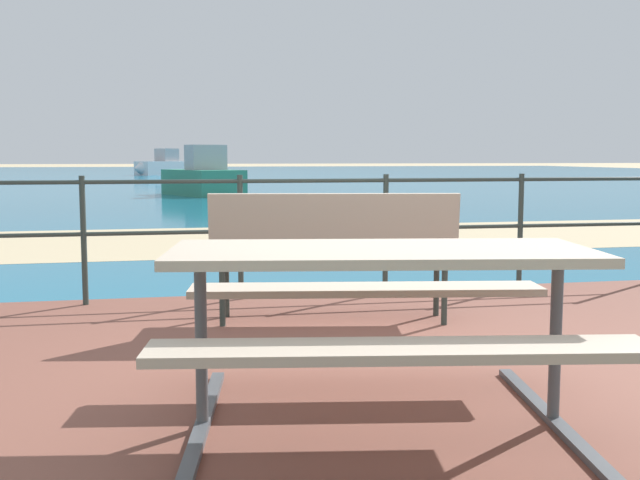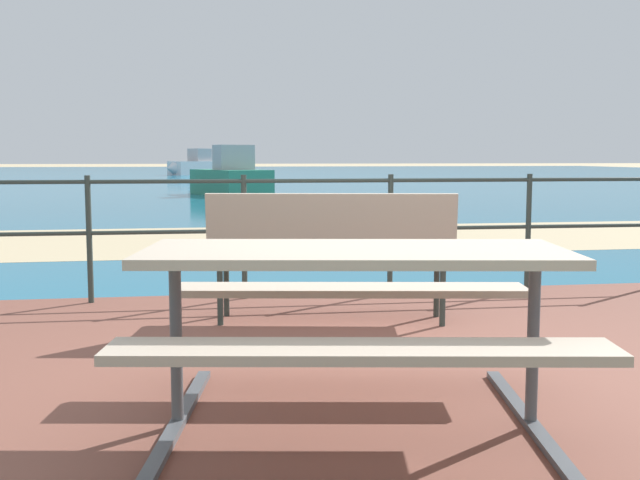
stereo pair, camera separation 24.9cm
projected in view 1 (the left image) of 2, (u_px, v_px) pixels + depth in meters
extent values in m
plane|color=tan|center=(405.00, 393.00, 3.85)|extent=(240.00, 240.00, 0.00)
cube|color=brown|center=(405.00, 387.00, 3.84)|extent=(6.40, 5.20, 0.06)
cube|color=#196B8E|center=(186.00, 177.00, 42.82)|extent=(90.00, 90.00, 0.01)
cube|color=tan|center=(250.00, 240.00, 10.84)|extent=(54.05, 4.60, 0.01)
cube|color=tan|center=(381.00, 253.00, 3.13)|extent=(1.80, 0.97, 0.04)
cube|color=tan|center=(401.00, 351.00, 2.57)|extent=(1.73, 0.53, 0.04)
cube|color=tan|center=(366.00, 290.00, 3.74)|extent=(1.73, 0.53, 0.04)
cylinder|color=#4C5156|center=(201.00, 342.00, 3.14)|extent=(0.06, 0.06, 0.73)
cube|color=#4C5156|center=(203.00, 425.00, 3.17)|extent=(0.29, 1.44, 0.03)
cylinder|color=#4C5156|center=(556.00, 339.00, 3.20)|extent=(0.06, 0.06, 0.73)
cube|color=#4C5156|center=(553.00, 420.00, 3.23)|extent=(0.29, 1.44, 0.03)
cube|color=tan|center=(333.00, 257.00, 5.21)|extent=(1.68, 0.67, 0.04)
cube|color=tan|center=(334.00, 225.00, 5.00)|extent=(1.63, 0.35, 0.42)
cylinder|color=#2D3833|center=(436.00, 285.00, 5.40)|extent=(0.04, 0.04, 0.44)
cylinder|color=#2D3833|center=(444.00, 292.00, 5.10)|extent=(0.04, 0.04, 0.44)
cylinder|color=#2D3833|center=(226.00, 286.00, 5.36)|extent=(0.04, 0.04, 0.44)
cylinder|color=#2D3833|center=(222.00, 293.00, 5.06)|extent=(0.04, 0.04, 0.44)
cylinder|color=#2D3833|center=(84.00, 241.00, 5.77)|extent=(0.04, 0.04, 0.98)
cylinder|color=#2D3833|center=(240.00, 237.00, 6.00)|extent=(0.04, 0.04, 0.98)
cylinder|color=#2D3833|center=(386.00, 234.00, 6.24)|extent=(0.04, 0.04, 0.98)
cylinder|color=#2D3833|center=(520.00, 232.00, 6.47)|extent=(0.04, 0.04, 0.98)
cylinder|color=#2D3833|center=(314.00, 181.00, 6.07)|extent=(5.90, 0.03, 0.03)
cylinder|color=#2D3833|center=(314.00, 230.00, 6.11)|extent=(5.90, 0.03, 0.03)
cube|color=#338466|center=(203.00, 182.00, 23.14)|extent=(2.48, 3.18, 0.77)
cube|color=#A5A8AD|center=(206.00, 157.00, 22.89)|extent=(1.27, 1.04, 0.74)
cone|color=#338466|center=(180.00, 181.00, 24.50)|extent=(0.83, 0.73, 0.69)
cube|color=silver|center=(164.00, 168.00, 48.28)|extent=(3.63, 3.23, 0.86)
cube|color=#A5A8AD|center=(167.00, 155.00, 48.38)|extent=(1.55, 1.56, 0.79)
cone|color=silver|center=(137.00, 168.00, 46.84)|extent=(0.86, 0.92, 0.78)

